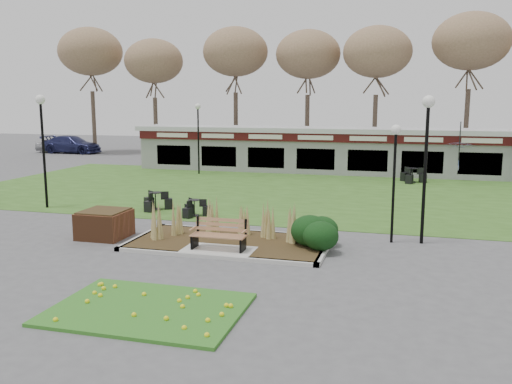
% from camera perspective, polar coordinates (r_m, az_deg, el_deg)
% --- Properties ---
extents(ground, '(100.00, 100.00, 0.00)m').
position_cam_1_polar(ground, '(16.56, -4.13, -6.61)').
color(ground, '#515154').
rests_on(ground, ground).
extents(lawn, '(34.00, 16.00, 0.02)m').
position_cam_1_polar(lawn, '(27.89, 4.10, 0.07)').
color(lawn, '#335B1C').
rests_on(lawn, ground).
extents(flower_bed, '(4.20, 3.00, 0.16)m').
position_cam_1_polar(flower_bed, '(12.53, -11.31, -11.87)').
color(flower_bed, '#297220').
rests_on(flower_bed, ground).
extents(planting_bed, '(6.75, 3.40, 1.27)m').
position_cam_1_polar(planting_bed, '(17.36, 1.33, -4.57)').
color(planting_bed, '#362915').
rests_on(planting_bed, ground).
extents(park_bench, '(1.70, 0.66, 0.93)m').
position_cam_1_polar(park_bench, '(16.63, -3.87, -4.43)').
color(park_bench, '#AB734D').
rests_on(park_bench, ground).
extents(brick_planter, '(1.50, 1.50, 0.95)m').
position_cam_1_polar(brick_planter, '(19.17, -15.65, -3.23)').
color(brick_planter, brown).
rests_on(brick_planter, ground).
extents(food_pavilion, '(24.60, 3.40, 2.90)m').
position_cam_1_polar(food_pavilion, '(35.49, 6.66, 4.46)').
color(food_pavilion, gray).
rests_on(food_pavilion, ground).
extents(tree_backdrop, '(47.24, 5.24, 10.36)m').
position_cam_1_polar(tree_backdrop, '(43.47, 8.52, 14.44)').
color(tree_backdrop, '#47382B').
rests_on(tree_backdrop, ground).
extents(lamp_post_near_left, '(0.40, 0.40, 4.86)m').
position_cam_1_polar(lamp_post_near_left, '(24.89, -21.61, 6.47)').
color(lamp_post_near_left, black).
rests_on(lamp_post_near_left, ground).
extents(lamp_post_near_right, '(0.40, 0.40, 4.78)m').
position_cam_1_polar(lamp_post_near_right, '(18.08, 17.54, 5.58)').
color(lamp_post_near_right, black).
rests_on(lamp_post_near_right, ground).
extents(lamp_post_mid_right, '(0.32, 0.32, 3.86)m').
position_cam_1_polar(lamp_post_mid_right, '(17.97, 14.41, 3.55)').
color(lamp_post_mid_right, black).
rests_on(lamp_post_mid_right, ground).
extents(lamp_post_far_left, '(0.37, 0.37, 4.44)m').
position_cam_1_polar(lamp_post_far_left, '(34.38, -6.12, 7.26)').
color(lamp_post_far_left, black).
rests_on(lamp_post_far_left, ground).
extents(bistro_set_b, '(1.39, 1.25, 0.74)m').
position_cam_1_polar(bistro_set_b, '(23.51, -10.52, -1.22)').
color(bistro_set_b, black).
rests_on(bistro_set_b, ground).
extents(bistro_set_c, '(1.22, 1.19, 0.66)m').
position_cam_1_polar(bistro_set_c, '(21.99, -6.50, -1.94)').
color(bistro_set_c, black).
rests_on(bistro_set_c, ground).
extents(bistro_set_d, '(1.48, 1.49, 0.82)m').
position_cam_1_polar(bistro_set_d, '(32.03, 16.12, 1.47)').
color(bistro_set_d, black).
rests_on(bistro_set_d, ground).
extents(patio_umbrella, '(2.43, 2.45, 2.33)m').
position_cam_1_polar(patio_umbrella, '(33.27, 20.57, 3.58)').
color(patio_umbrella, black).
rests_on(patio_umbrella, ground).
extents(car_silver, '(3.74, 1.63, 1.25)m').
position_cam_1_polar(car_silver, '(51.83, -20.32, 4.60)').
color(car_silver, '#A6A7AB').
rests_on(car_silver, ground).
extents(car_black, '(5.23, 2.52, 1.65)m').
position_cam_1_polar(car_black, '(44.77, -4.43, 4.72)').
color(car_black, black).
rests_on(car_black, ground).
extents(car_blue, '(5.33, 2.20, 1.54)m').
position_cam_1_polar(car_blue, '(50.88, -18.81, 4.76)').
color(car_blue, navy).
rests_on(car_blue, ground).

